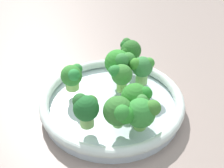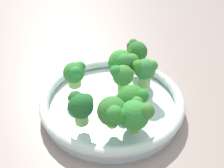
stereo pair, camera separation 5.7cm
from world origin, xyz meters
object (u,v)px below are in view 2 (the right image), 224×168
(broccoli_floret_7, at_px, (81,105))
(broccoli_floret_8, at_px, (145,71))
(broccoli_floret_5, at_px, (123,63))
(broccoli_floret_0, at_px, (122,76))
(broccoli_floret_6, at_px, (136,114))
(broccoli_floret_1, at_px, (113,112))
(bowl, at_px, (112,103))
(broccoli_floret_3, at_px, (75,73))
(broccoli_floret_4, at_px, (136,52))
(broccoli_floret_2, at_px, (133,100))

(broccoli_floret_7, xyz_separation_m, broccoli_floret_8, (-0.09, 0.13, 0.00))
(broccoli_floret_7, bearing_deg, broccoli_floret_5, 144.76)
(broccoli_floret_7, distance_m, broccoli_floret_8, 0.16)
(broccoli_floret_0, xyz_separation_m, broccoli_floret_6, (0.11, 0.01, -0.00))
(broccoli_floret_1, height_order, broccoli_floret_6, broccoli_floret_6)
(bowl, bearing_deg, broccoli_floret_3, -118.74)
(broccoli_floret_3, distance_m, broccoli_floret_6, 0.17)
(broccoli_floret_8, bearing_deg, broccoli_floret_4, -172.45)
(broccoli_floret_2, bearing_deg, broccoli_floret_5, -176.07)
(broccoli_floret_2, xyz_separation_m, broccoli_floret_6, (0.04, -0.00, -0.00))
(broccoli_floret_2, bearing_deg, broccoli_floret_1, -51.00)
(broccoli_floret_4, distance_m, broccoli_floret_8, 0.07)
(broccoli_floret_6, bearing_deg, broccoli_floret_1, -101.62)
(broccoli_floret_4, relative_size, broccoli_floret_7, 1.07)
(broccoli_floret_0, distance_m, broccoli_floret_7, 0.11)
(broccoli_floret_4, bearing_deg, broccoli_floret_7, -35.86)
(broccoli_floret_5, relative_size, broccoli_floret_8, 1.15)
(broccoli_floret_3, relative_size, broccoli_floret_5, 0.78)
(bowl, relative_size, broccoli_floret_4, 4.42)
(bowl, height_order, broccoli_floret_8, broccoli_floret_8)
(bowl, xyz_separation_m, broccoli_floret_0, (-0.01, 0.02, 0.06))
(broccoli_floret_0, bearing_deg, broccoli_floret_3, -105.19)
(broccoli_floret_7, bearing_deg, bowl, 138.76)
(broccoli_floret_0, xyz_separation_m, broccoli_floret_2, (0.07, 0.01, -0.00))
(broccoli_floret_5, relative_size, broccoli_floret_7, 1.14)
(broccoli_floret_0, distance_m, broccoli_floret_6, 0.11)
(broccoli_floret_1, relative_size, broccoli_floret_4, 0.92)
(broccoli_floret_3, relative_size, broccoli_floret_8, 0.90)
(broccoli_floret_0, bearing_deg, broccoli_floret_4, 154.22)
(bowl, height_order, broccoli_floret_6, broccoli_floret_6)
(broccoli_floret_3, xyz_separation_m, broccoli_floret_5, (-0.01, 0.10, 0.01))
(broccoli_floret_1, bearing_deg, broccoli_floret_8, 147.09)
(broccoli_floret_6, xyz_separation_m, broccoli_floret_7, (-0.03, -0.09, 0.00))
(broccoli_floret_2, bearing_deg, broccoli_floret_3, -131.84)
(broccoli_floret_1, relative_size, broccoli_floret_3, 1.10)
(broccoli_floret_5, bearing_deg, broccoli_floret_1, -12.44)
(broccoli_floret_7, bearing_deg, broccoli_floret_4, 144.14)
(broccoli_floret_1, height_order, broccoli_floret_2, broccoli_floret_2)
(broccoli_floret_6, bearing_deg, broccoli_floret_4, 172.03)
(broccoli_floret_1, relative_size, broccoli_floret_8, 0.99)
(broccoli_floret_4, bearing_deg, broccoli_floret_8, 7.55)
(bowl, distance_m, broccoli_floret_5, 0.08)
(broccoli_floret_0, relative_size, broccoli_floret_4, 0.94)
(broccoli_floret_1, relative_size, broccoli_floret_6, 1.00)
(broccoli_floret_3, distance_m, broccoli_floret_4, 0.14)
(broccoli_floret_1, bearing_deg, broccoli_floret_6, 78.38)
(broccoli_floret_3, relative_size, broccoli_floret_4, 0.84)
(bowl, xyz_separation_m, broccoli_floret_6, (0.09, 0.03, 0.05))
(broccoli_floret_3, bearing_deg, bowl, 61.26)
(broccoli_floret_3, relative_size, broccoli_floret_7, 0.90)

